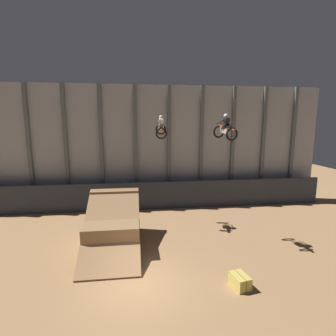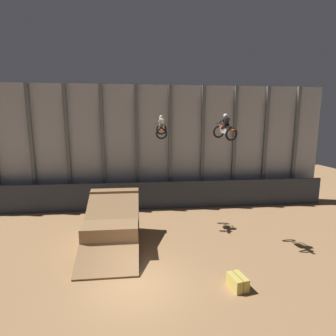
{
  "view_description": "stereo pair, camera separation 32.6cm",
  "coord_description": "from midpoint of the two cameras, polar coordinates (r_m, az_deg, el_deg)",
  "views": [
    {
      "loc": [
        -0.07,
        -10.39,
        6.99
      ],
      "look_at": [
        2.0,
        5.92,
        4.12
      ],
      "focal_mm": 28.0,
      "sensor_mm": 36.0,
      "label": 1
    },
    {
      "loc": [
        0.26,
        -10.43,
        6.99
      ],
      "look_at": [
        2.0,
        5.92,
        4.12
      ],
      "focal_mm": 28.0,
      "sensor_mm": 36.0,
      "label": 2
    }
  ],
  "objects": [
    {
      "name": "ground_plane",
      "position": [
        12.54,
        -6.0,
        -24.04
      ],
      "size": [
        60.0,
        60.0,
        0.0
      ],
      "primitive_type": "plane",
      "color": "#9E754C"
    },
    {
      "name": "arena_back_wall",
      "position": [
        21.95,
        -6.33,
        4.63
      ],
      "size": [
        32.0,
        0.4,
        10.0
      ],
      "color": "#A3A8B2",
      "rests_on": "ground_plane"
    },
    {
      "name": "lower_barrier",
      "position": [
        21.41,
        -6.14,
        -6.06
      ],
      "size": [
        31.36,
        0.2,
        2.26
      ],
      "color": "#2D333D",
      "rests_on": "ground_plane"
    },
    {
      "name": "dirt_ramp",
      "position": [
        16.08,
        -11.28,
        -12.27
      ],
      "size": [
        3.02,
        5.74,
        2.9
      ],
      "color": "#966F48",
      "rests_on": "ground_plane"
    },
    {
      "name": "rider_bike_left_air",
      "position": [
        17.45,
        -0.91,
        8.7
      ],
      "size": [
        0.85,
        1.85,
        1.56
      ],
      "rotation": [
        0.17,
        0.0,
        -0.08
      ],
      "color": "black"
    },
    {
      "name": "rider_bike_right_air",
      "position": [
        15.15,
        12.93,
        8.31
      ],
      "size": [
        1.04,
        1.82,
        1.49
      ],
      "rotation": [
        0.06,
        0.0,
        0.21
      ],
      "color": "black"
    },
    {
      "name": "hay_bale_trackside",
      "position": [
        12.57,
        15.67,
        -22.77
      ],
      "size": [
        0.77,
        1.0,
        0.57
      ],
      "rotation": [
        0.0,
        0.0,
        1.77
      ],
      "color": "#CCB751",
      "rests_on": "ground_plane"
    }
  ]
}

